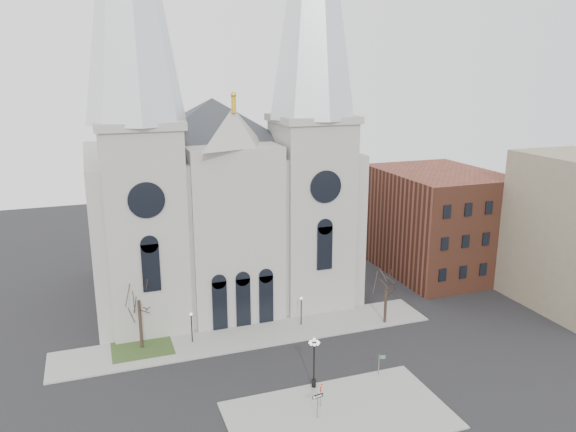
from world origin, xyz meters
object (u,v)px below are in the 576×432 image
object	(u,v)px
stop_sign	(321,390)
street_name_sign	(380,363)
one_way_sign	(318,401)
globe_lamp	(314,356)

from	to	relation	value
stop_sign	street_name_sign	world-z (taller)	stop_sign
street_name_sign	one_way_sign	bearing A→B (deg)	-137.19
one_way_sign	stop_sign	bearing A→B (deg)	49.80
stop_sign	one_way_sign	size ratio (longest dim) A/B	0.95
globe_lamp	one_way_sign	bearing A→B (deg)	-108.49
stop_sign	street_name_sign	size ratio (longest dim) A/B	1.04
stop_sign	globe_lamp	bearing A→B (deg)	56.13
globe_lamp	street_name_sign	bearing A→B (deg)	-1.18
stop_sign	globe_lamp	xyz separation A→B (m)	(0.58, 2.91, 1.45)
stop_sign	globe_lamp	distance (m)	3.30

